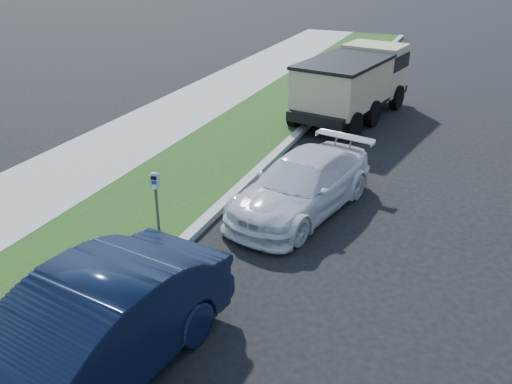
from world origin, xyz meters
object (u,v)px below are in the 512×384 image
at_px(dump_truck, 355,81).
at_px(parking_meter, 155,188).
at_px(navy_sedan, 81,341).
at_px(white_wagon, 302,184).

bearing_deg(dump_truck, parking_meter, -90.34).
bearing_deg(navy_sedan, parking_meter, 116.64).
xyz_separation_m(white_wagon, navy_sedan, (-0.99, -6.26, 0.17)).
xyz_separation_m(parking_meter, white_wagon, (2.38, 2.22, -0.41)).
relative_size(white_wagon, navy_sedan, 0.90).
height_order(white_wagon, dump_truck, dump_truck).
bearing_deg(navy_sedan, white_wagon, 88.68).
xyz_separation_m(parking_meter, navy_sedan, (1.39, -4.04, -0.24)).
distance_m(parking_meter, navy_sedan, 4.28).
distance_m(white_wagon, navy_sedan, 6.34).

